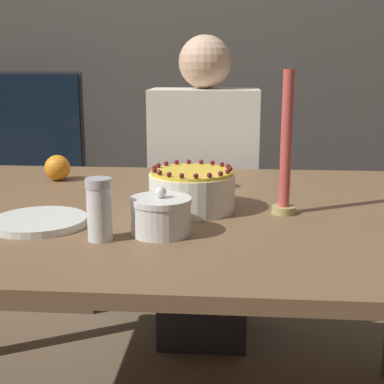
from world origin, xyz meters
name	(u,v)px	position (x,y,z in m)	size (l,w,h in m)	color
wall_behind	(194,15)	(0.00, 1.40, 1.30)	(8.00, 0.05, 2.60)	#4C4742
dining_table	(151,241)	(0.00, 0.00, 0.63)	(1.66, 1.04, 0.72)	brown
cake	(192,190)	(0.10, -0.02, 0.77)	(0.21, 0.21, 0.11)	white
sugar_bowl	(161,215)	(0.06, -0.21, 0.76)	(0.13, 0.13, 0.10)	white
sugar_shaker	(99,209)	(-0.06, -0.26, 0.79)	(0.05, 0.05, 0.13)	white
plate_stack	(39,221)	(-0.22, -0.17, 0.73)	(0.21, 0.21, 0.02)	white
candle	(286,155)	(0.32, -0.03, 0.87)	(0.06, 0.06, 0.34)	tan
orange_fruit_0	(57,168)	(-0.33, 0.29, 0.76)	(0.08, 0.08, 0.08)	orange
orange_fruit_1	(214,176)	(0.15, 0.23, 0.76)	(0.07, 0.07, 0.07)	orange
person_man_blue_shirt	(204,213)	(0.09, 0.72, 0.51)	(0.40, 0.34, 1.18)	#2D2D38
side_cabinet	(26,234)	(-0.78, 1.10, 0.28)	(0.77, 0.51, 0.55)	brown
tv_monitor	(18,124)	(-0.78, 1.10, 0.81)	(0.61, 0.10, 0.49)	#2D2D33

